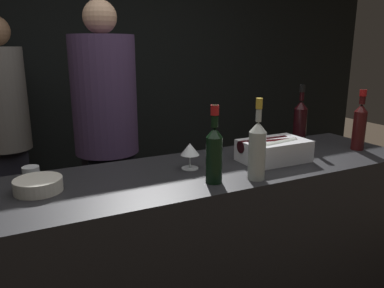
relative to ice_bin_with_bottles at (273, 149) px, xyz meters
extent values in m
cube|color=black|center=(-0.42, 2.02, 0.37)|extent=(6.40, 0.06, 2.80)
cube|color=black|center=(-0.42, 0.04, -0.55)|extent=(2.33, 0.61, 0.97)
cube|color=silver|center=(0.01, 0.00, -0.01)|extent=(0.33, 0.21, 0.11)
cylinder|color=#B2B7AD|center=(-0.02, -0.04, 0.02)|extent=(0.28, 0.11, 0.07)
cylinder|color=black|center=(0.00, 0.00, 0.02)|extent=(0.27, 0.11, 0.06)
cylinder|color=black|center=(-0.02, 0.05, 0.02)|extent=(0.28, 0.07, 0.06)
cylinder|color=silver|center=(-1.09, 0.08, -0.04)|extent=(0.19, 0.19, 0.05)
cylinder|color=gray|center=(-1.09, 0.08, -0.01)|extent=(0.15, 0.15, 0.01)
cylinder|color=silver|center=(-0.42, 0.08, -0.06)|extent=(0.08, 0.08, 0.00)
cylinder|color=silver|center=(-0.42, 0.08, -0.03)|extent=(0.01, 0.01, 0.06)
cone|color=silver|center=(-0.42, 0.08, 0.03)|extent=(0.09, 0.09, 0.06)
cylinder|color=silver|center=(-1.10, 0.28, -0.04)|extent=(0.07, 0.07, 0.05)
sphere|color=#F9D67F|center=(-1.10, 0.28, -0.04)|extent=(0.03, 0.03, 0.03)
cylinder|color=black|center=(-0.42, -0.14, 0.04)|extent=(0.07, 0.07, 0.20)
cone|color=black|center=(-0.42, -0.14, 0.16)|extent=(0.07, 0.07, 0.04)
cylinder|color=black|center=(-0.42, -0.14, 0.22)|extent=(0.03, 0.03, 0.09)
cylinder|color=red|center=(-0.42, -0.14, 0.25)|extent=(0.03, 0.03, 0.04)
cylinder|color=#B2B7AD|center=(-0.23, -0.18, 0.04)|extent=(0.07, 0.07, 0.21)
cone|color=#B2B7AD|center=(-0.23, -0.18, 0.17)|extent=(0.07, 0.07, 0.04)
cylinder|color=#B2B7AD|center=(-0.23, -0.18, 0.24)|extent=(0.02, 0.02, 0.10)
cylinder|color=gold|center=(-0.23, -0.18, 0.27)|extent=(0.03, 0.03, 0.04)
cylinder|color=#380F0F|center=(0.57, -0.03, 0.04)|extent=(0.07, 0.07, 0.21)
cone|color=#380F0F|center=(0.57, -0.03, 0.17)|extent=(0.07, 0.07, 0.04)
cylinder|color=#380F0F|center=(0.57, -0.03, 0.23)|extent=(0.03, 0.03, 0.08)
cylinder|color=maroon|center=(0.57, -0.03, 0.25)|extent=(0.04, 0.04, 0.04)
cylinder|color=black|center=(0.36, 0.21, 0.04)|extent=(0.08, 0.08, 0.21)
cone|color=black|center=(0.36, 0.21, 0.17)|extent=(0.08, 0.08, 0.05)
cylinder|color=black|center=(0.36, 0.21, 0.24)|extent=(0.03, 0.03, 0.09)
cylinder|color=black|center=(0.36, 0.21, 0.27)|extent=(0.03, 0.03, 0.04)
cube|color=black|center=(-1.19, 1.55, -0.63)|extent=(0.25, 0.18, 0.80)
cylinder|color=slate|center=(-1.19, 1.55, 0.13)|extent=(0.33, 0.33, 0.73)
cube|color=black|center=(-0.59, 0.99, -0.61)|extent=(0.31, 0.23, 0.84)
cylinder|color=#473356|center=(-0.59, 0.99, 0.19)|extent=(0.42, 0.42, 0.76)
sphere|color=tan|center=(-0.59, 0.99, 0.68)|extent=(0.21, 0.21, 0.21)
camera|label=1|loc=(-1.16, -1.43, 0.49)|focal=35.00mm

